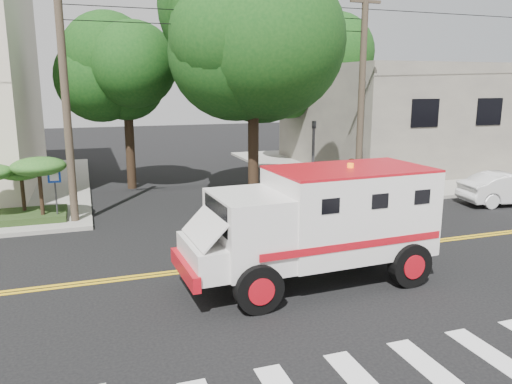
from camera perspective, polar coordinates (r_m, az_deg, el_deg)
name	(u,v)px	position (r m, az deg, el deg)	size (l,w,h in m)	color
ground	(276,260)	(14.77, 2.27, -7.82)	(100.00, 100.00, 0.00)	black
sidewalk_ne	(398,165)	(32.67, 15.95, 2.99)	(17.00, 17.00, 0.15)	gray
building_right	(417,115)	(33.62, 17.90, 8.40)	(14.00, 12.00, 6.00)	#6B645B
utility_pole_left	(66,100)	(18.94, -20.92, 9.75)	(0.28, 0.28, 9.00)	#382D23
utility_pole_right	(361,97)	(22.24, 11.95, 10.54)	(0.28, 0.28, 9.00)	#382D23
tree_main	(266,28)	(20.48, 1.17, 18.23)	(6.08, 5.70, 9.85)	black
tree_left	(133,69)	(24.83, -13.85, 13.44)	(4.48, 4.20, 7.70)	black
tree_right	(318,67)	(31.90, 7.10, 14.01)	(4.80, 4.50, 8.20)	black
traffic_signal	(313,154)	(20.72, 6.55, 4.30)	(0.15, 0.18, 3.60)	#3F3F42
accessibility_sign	(55,188)	(19.48, -21.97, 0.41)	(0.45, 0.10, 2.02)	#3F3F42
palm_planter	(19,180)	(19.99, -25.51, 1.20)	(3.52, 2.63, 2.36)	#1E3314
armored_truck	(320,219)	(12.89, 7.33, -3.05)	(6.61, 2.89, 2.96)	silver
parked_sedan	(509,188)	(23.91, 26.96, 0.36)	(1.46, 4.18, 1.38)	silver
pedestrian_a	(350,180)	(21.60, 10.67, 1.37)	(0.67, 0.44, 1.83)	gray
pedestrian_b	(358,167)	(25.59, 11.53, 2.78)	(0.79, 0.62, 1.63)	gray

